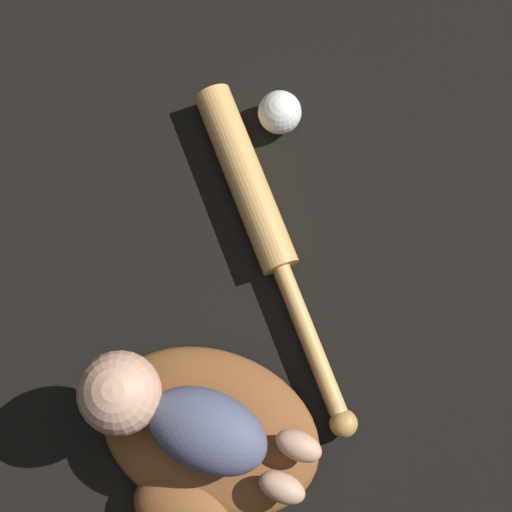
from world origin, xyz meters
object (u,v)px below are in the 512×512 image
(baby_figure, at_px, (173,416))
(baseball, at_px, (280,112))
(baseball_bat, at_px, (260,213))
(baseball_glove, at_px, (206,444))

(baby_figure, relative_size, baseball, 4.94)
(baby_figure, height_order, baseball, baby_figure)
(baseball_bat, height_order, baseball, baseball)
(baby_figure, distance_m, baseball_bat, 0.34)
(baseball_glove, relative_size, baby_figure, 1.11)
(baseball_glove, xyz_separation_m, baseball, (-0.09, -0.51, -0.00))
(baseball_glove, xyz_separation_m, baseball_bat, (-0.06, -0.35, -0.01))
(baseball_glove, distance_m, baseball_bat, 0.36)
(baby_figure, xyz_separation_m, baseball, (-0.13, -0.48, -0.09))
(baseball_glove, height_order, baseball, baseball_glove)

